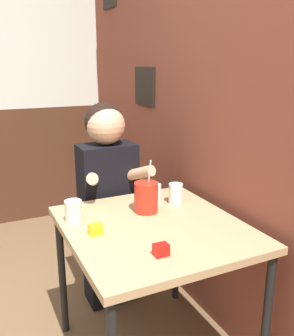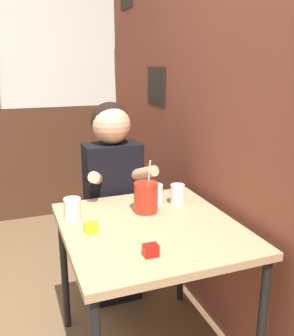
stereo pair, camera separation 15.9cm
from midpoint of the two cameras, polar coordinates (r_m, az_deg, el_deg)
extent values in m
cube|color=brown|center=(2.71, 4.93, 12.26)|extent=(0.06, 4.47, 2.70)
cube|color=black|center=(2.81, 3.05, 12.30)|extent=(0.02, 0.31, 0.28)
cube|color=tan|center=(1.82, 3.07, -9.21)|extent=(0.82, 0.89, 0.04)
cylinder|color=black|center=(1.90, 19.51, -22.54)|extent=(0.04, 0.04, 0.73)
cylinder|color=black|center=(2.25, -10.45, -15.22)|extent=(0.04, 0.04, 0.73)
cylinder|color=black|center=(2.46, 7.12, -12.19)|extent=(0.04, 0.04, 0.73)
cube|color=black|center=(2.54, -3.05, -14.48)|extent=(0.31, 0.20, 0.47)
cube|color=black|center=(2.32, -3.24, -3.27)|extent=(0.34, 0.20, 0.58)
sphere|color=black|center=(2.25, -3.62, 7.10)|extent=(0.23, 0.23, 0.23)
sphere|color=tan|center=(2.22, -3.40, 6.56)|extent=(0.23, 0.23, 0.23)
cylinder|color=tan|center=(2.12, -5.66, -1.60)|extent=(0.14, 0.27, 0.15)
cylinder|color=tan|center=(2.20, 1.19, -0.86)|extent=(0.14, 0.27, 0.15)
cylinder|color=#B22819|center=(1.93, 2.19, -4.52)|extent=(0.12, 0.12, 0.16)
cylinder|color=white|center=(1.90, 2.75, -0.81)|extent=(0.01, 0.04, 0.14)
cylinder|color=silver|center=(2.05, 3.51, -4.01)|extent=(0.08, 0.08, 0.11)
cylinder|color=silver|center=(2.06, 6.88, -4.04)|extent=(0.08, 0.08, 0.11)
cylinder|color=silver|center=(1.87, -8.92, -6.21)|extent=(0.08, 0.08, 0.11)
cube|color=#B7140F|center=(1.53, 3.61, -12.46)|extent=(0.06, 0.04, 0.05)
cube|color=yellow|center=(1.73, -5.93, -9.03)|extent=(0.06, 0.04, 0.05)
camera|label=1|loc=(0.08, -87.60, 0.68)|focal=40.00mm
camera|label=2|loc=(0.08, 92.40, -0.68)|focal=40.00mm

